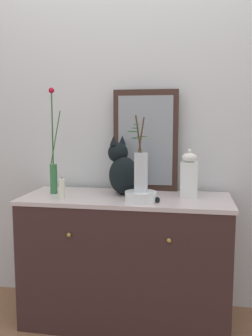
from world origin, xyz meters
TOP-DOWN VIEW (x-y plane):
  - ground_plane at (0.00, 0.00)m, footprint 6.00×6.00m
  - wall_back at (0.00, 0.33)m, footprint 4.40×0.08m
  - sideboard at (0.00, -0.00)m, footprint 1.29×0.54m
  - mirror_leaning at (0.09, 0.24)m, footprint 0.43×0.03m
  - cat_sitting at (-0.03, 0.07)m, footprint 0.39×0.36m
  - vase_slim_green at (-0.48, 0.02)m, footprint 0.08×0.05m
  - bowl_porcelain at (0.11, -0.12)m, footprint 0.19×0.19m
  - vase_glass_clear at (0.11, -0.12)m, footprint 0.12×0.16m
  - jar_lidded_porcelain at (0.38, 0.07)m, footprint 0.11×0.11m
  - candle_pillar at (-0.37, -0.12)m, footprint 0.04×0.04m

SIDE VIEW (x-z plane):
  - ground_plane at x=0.00m, z-range 0.00..0.00m
  - sideboard at x=0.00m, z-range 0.00..0.82m
  - bowl_porcelain at x=0.11m, z-range 0.81..0.87m
  - candle_pillar at x=-0.37m, z-range 0.81..0.94m
  - jar_lidded_porcelain at x=0.38m, z-range 0.80..1.10m
  - cat_sitting at x=-0.03m, z-range 0.78..1.15m
  - vase_slim_green at x=-0.48m, z-range 0.65..1.33m
  - vase_glass_clear at x=0.11m, z-range 0.78..1.23m
  - mirror_leaning at x=0.09m, z-range 0.81..1.49m
  - wall_back at x=0.00m, z-range 0.00..2.60m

